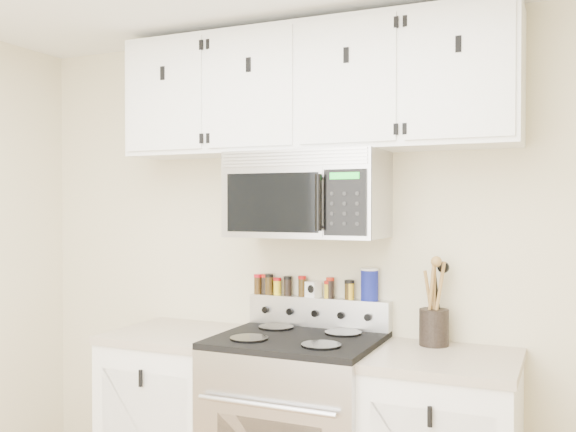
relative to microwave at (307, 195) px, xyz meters
The scene contains 17 objects.
back_wall 0.42m from the microwave, 90.15° to the left, with size 3.50×0.01×2.50m, color beige.
base_cabinet_left 1.36m from the microwave, behind, with size 0.64×0.62×0.92m.
microwave is the anchor object (origin of this frame).
upper_cabinets 0.52m from the microwave, 91.15° to the left, with size 2.00×0.35×0.62m.
utensil_crock 0.86m from the microwave, ahead, with size 0.14×0.14×0.40m.
kitchen_timer 0.51m from the microwave, 101.15° to the left, with size 0.07×0.06×0.08m, color white.
salt_canister 0.55m from the microwave, 29.74° to the left, with size 0.09×0.09×0.16m.
spice_jar_0 0.61m from the microwave, 156.08° to the left, with size 0.04×0.04×0.10m.
spice_jar_1 0.59m from the microwave, 153.04° to the left, with size 0.05×0.05×0.11m.
spice_jar_2 0.58m from the microwave, 151.46° to the left, with size 0.05×0.05×0.11m.
spice_jar_3 0.56m from the microwave, 146.59° to the left, with size 0.04×0.04×0.09m.
spice_jar_4 0.53m from the microwave, 138.40° to the left, with size 0.04×0.04×0.10m.
spice_jar_5 0.51m from the microwave, 120.76° to the left, with size 0.04×0.04×0.11m.
spice_jar_6 0.51m from the microwave, 71.45° to the left, with size 0.04×0.04×0.09m.
spice_jar_7 0.50m from the microwave, 67.85° to the left, with size 0.04×0.04×0.11m.
spice_jar_8 0.53m from the microwave, 43.54° to the left, with size 0.04×0.04×0.10m.
spice_jar_9 0.53m from the microwave, 42.49° to the left, with size 0.04×0.04×0.10m.
Camera 1 is at (1.19, -1.38, 1.58)m, focal length 40.00 mm.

